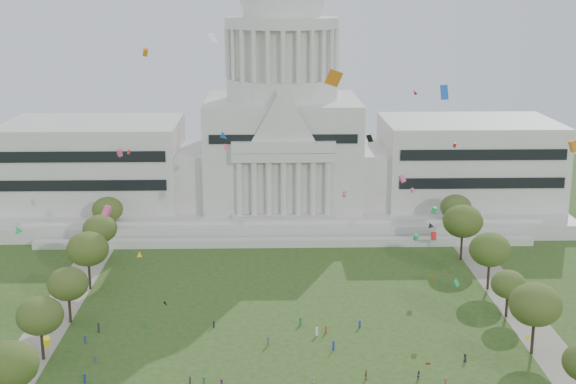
% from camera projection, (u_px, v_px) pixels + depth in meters
% --- Properties ---
extents(capitol, '(160.00, 64.50, 91.30)m').
position_uv_depth(capitol, '(282.00, 140.00, 234.01)').
color(capitol, beige).
rests_on(capitol, ground).
extents(path_left, '(8.00, 160.00, 0.04)m').
position_uv_depth(path_left, '(46.00, 330.00, 157.36)').
color(path_left, gray).
rests_on(path_left, ground).
extents(path_right, '(8.00, 160.00, 0.04)m').
position_uv_depth(path_right, '(530.00, 325.00, 159.67)').
color(path_right, gray).
rests_on(path_right, ground).
extents(row_tree_l_1, '(8.86, 8.86, 12.59)m').
position_uv_depth(row_tree_l_1, '(10.00, 365.00, 123.31)').
color(row_tree_l_1, black).
rests_on(row_tree_l_1, ground).
extents(row_tree_l_2, '(8.42, 8.42, 11.97)m').
position_uv_depth(row_tree_l_2, '(40.00, 316.00, 143.04)').
color(row_tree_l_2, black).
rests_on(row_tree_l_2, ground).
extents(row_tree_r_2, '(9.55, 9.55, 13.58)m').
position_uv_depth(row_tree_r_2, '(535.00, 305.00, 145.03)').
color(row_tree_r_2, black).
rests_on(row_tree_r_2, ground).
extents(row_tree_l_3, '(8.12, 8.12, 11.55)m').
position_uv_depth(row_tree_l_3, '(68.00, 284.00, 159.23)').
color(row_tree_l_3, black).
rests_on(row_tree_l_3, ground).
extents(row_tree_r_3, '(7.01, 7.01, 9.98)m').
position_uv_depth(row_tree_r_3, '(508.00, 284.00, 162.19)').
color(row_tree_r_3, black).
rests_on(row_tree_r_3, ground).
extents(row_tree_l_4, '(9.29, 9.29, 13.21)m').
position_uv_depth(row_tree_l_4, '(88.00, 249.00, 176.87)').
color(row_tree_l_4, black).
rests_on(row_tree_l_4, ground).
extents(row_tree_r_4, '(9.19, 9.19, 13.06)m').
position_uv_depth(row_tree_r_4, '(490.00, 250.00, 176.72)').
color(row_tree_r_4, black).
rests_on(row_tree_r_4, ground).
extents(row_tree_l_5, '(8.33, 8.33, 11.85)m').
position_uv_depth(row_tree_l_5, '(100.00, 229.00, 195.09)').
color(row_tree_l_5, black).
rests_on(row_tree_l_5, ground).
extents(row_tree_r_5, '(9.82, 9.82, 13.96)m').
position_uv_depth(row_tree_r_5, '(463.00, 221.00, 196.06)').
color(row_tree_r_5, black).
rests_on(row_tree_r_5, ground).
extents(row_tree_l_6, '(8.19, 8.19, 11.64)m').
position_uv_depth(row_tree_l_6, '(108.00, 210.00, 212.65)').
color(row_tree_l_6, black).
rests_on(row_tree_l_6, ground).
extents(row_tree_r_6, '(8.42, 8.42, 11.97)m').
position_uv_depth(row_tree_r_6, '(456.00, 207.00, 213.85)').
color(row_tree_r_6, black).
rests_on(row_tree_r_6, ground).
extents(person_0, '(0.85, 0.91, 1.56)m').
position_uv_depth(person_0, '(465.00, 358.00, 144.07)').
color(person_0, '#26262B').
rests_on(person_0, ground).
extents(person_2, '(0.95, 0.86, 1.66)m').
position_uv_depth(person_2, '(419.00, 375.00, 137.39)').
color(person_2, '#4C4C51').
rests_on(person_2, ground).
extents(person_4, '(0.67, 1.07, 1.73)m').
position_uv_depth(person_4, '(313.00, 378.00, 136.37)').
color(person_4, silver).
rests_on(person_4, ground).
extents(person_8, '(0.93, 0.59, 1.87)m').
position_uv_depth(person_8, '(221.00, 384.00, 134.13)').
color(person_8, '#994C8C').
rests_on(person_8, ground).
extents(person_10, '(0.71, 1.11, 1.78)m').
position_uv_depth(person_10, '(366.00, 375.00, 137.35)').
color(person_10, olive).
rests_on(person_10, ground).
extents(distant_crowd, '(65.34, 35.59, 1.91)m').
position_uv_depth(distant_crowd, '(212.00, 361.00, 142.56)').
color(distant_crowd, '#26262B').
rests_on(distant_crowd, ground).
extents(kite_swarm, '(88.87, 104.27, 54.34)m').
position_uv_depth(kite_swarm, '(318.00, 196.00, 129.16)').
color(kite_swarm, '#E54C8C').
rests_on(kite_swarm, ground).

